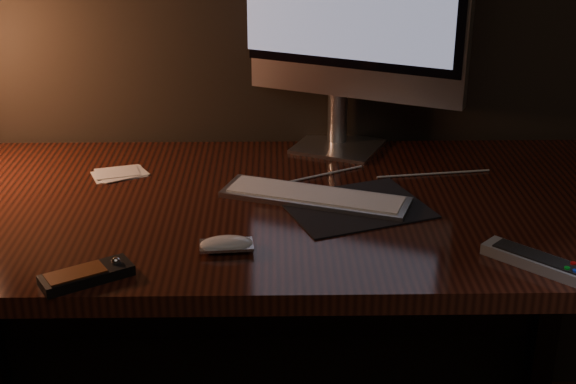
{
  "coord_description": "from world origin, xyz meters",
  "views": [
    {
      "loc": [
        0.02,
        0.35,
        1.42
      ],
      "look_at": [
        0.05,
        1.73,
        0.82
      ],
      "focal_mm": 50.0,
      "sensor_mm": 36.0,
      "label": 1
    }
  ],
  "objects_px": {
    "mouse": "(226,246)",
    "keyboard": "(315,196)",
    "tv_remote": "(537,261)",
    "media_remote": "(87,275)",
    "desk": "(265,243)"
  },
  "relations": [
    {
      "from": "mouse",
      "to": "media_remote",
      "type": "height_order",
      "value": "media_remote"
    },
    {
      "from": "keyboard",
      "to": "media_remote",
      "type": "distance_m",
      "value": 0.52
    },
    {
      "from": "mouse",
      "to": "media_remote",
      "type": "bearing_deg",
      "value": -160.36
    },
    {
      "from": "desk",
      "to": "mouse",
      "type": "relative_size",
      "value": 16.57
    },
    {
      "from": "tv_remote",
      "to": "desk",
      "type": "bearing_deg",
      "value": -172.7
    },
    {
      "from": "mouse",
      "to": "media_remote",
      "type": "xyz_separation_m",
      "value": [
        -0.23,
        -0.11,
        0.0
      ]
    },
    {
      "from": "mouse",
      "to": "keyboard",
      "type": "bearing_deg",
      "value": 47.78
    },
    {
      "from": "desk",
      "to": "keyboard",
      "type": "xyz_separation_m",
      "value": [
        0.11,
        -0.06,
        0.14
      ]
    },
    {
      "from": "desk",
      "to": "tv_remote",
      "type": "relative_size",
      "value": 9.19
    },
    {
      "from": "tv_remote",
      "to": "media_remote",
      "type": "bearing_deg",
      "value": -133.43
    },
    {
      "from": "desk",
      "to": "keyboard",
      "type": "bearing_deg",
      "value": -28.82
    },
    {
      "from": "mouse",
      "to": "media_remote",
      "type": "relative_size",
      "value": 0.61
    },
    {
      "from": "desk",
      "to": "tv_remote",
      "type": "height_order",
      "value": "tv_remote"
    },
    {
      "from": "desk",
      "to": "media_remote",
      "type": "bearing_deg",
      "value": -127.05
    },
    {
      "from": "keyboard",
      "to": "mouse",
      "type": "relative_size",
      "value": 4.04
    }
  ]
}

